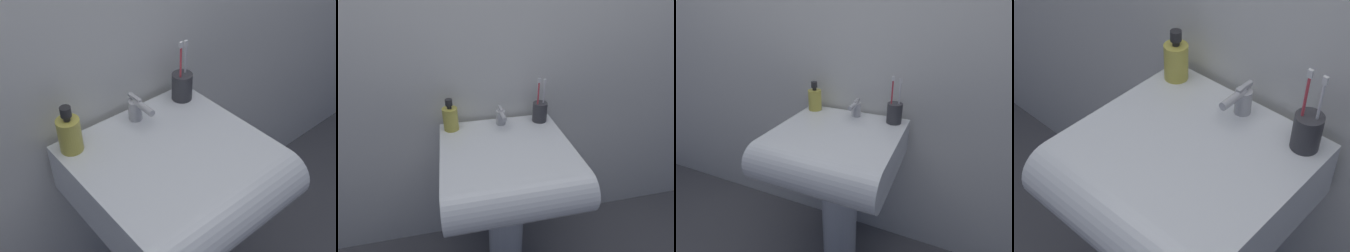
# 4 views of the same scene
# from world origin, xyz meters

# --- Properties ---
(wall_back) EXTENTS (5.00, 0.05, 2.40)m
(wall_back) POSITION_xyz_m (0.00, 0.28, 1.20)
(wall_back) COLOR silver
(wall_back) RESTS_ON ground
(sink_pedestal) EXTENTS (0.18, 0.18, 0.60)m
(sink_pedestal) POSITION_xyz_m (0.00, 0.00, 0.30)
(sink_pedestal) COLOR white
(sink_pedestal) RESTS_ON ground
(sink_basin) EXTENTS (0.55, 0.56, 0.17)m
(sink_basin) POSITION_xyz_m (0.00, -0.06, 0.68)
(sink_basin) COLOR white
(sink_basin) RESTS_ON sink_pedestal
(faucet) EXTENTS (0.04, 0.12, 0.09)m
(faucet) POSITION_xyz_m (0.02, 0.17, 0.81)
(faucet) COLOR #B7B7BC
(faucet) RESTS_ON sink_basin
(toothbrush_cup) EXTENTS (0.07, 0.07, 0.22)m
(toothbrush_cup) POSITION_xyz_m (0.21, 0.17, 0.82)
(toothbrush_cup) COLOR #38383D
(toothbrush_cup) RESTS_ON sink_basin
(soap_bottle) EXTENTS (0.07, 0.07, 0.15)m
(soap_bottle) POSITION_xyz_m (-0.22, 0.18, 0.83)
(soap_bottle) COLOR gold
(soap_bottle) RESTS_ON sink_basin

